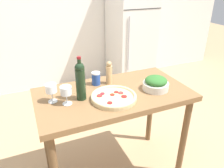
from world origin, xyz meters
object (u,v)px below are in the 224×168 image
(wine_glass_far, at_px, (51,89))
(homemade_pizza, at_px, (114,97))
(wine_bottle, at_px, (80,80))
(salt_canister, at_px, (96,78))
(wine_glass_near, at_px, (66,91))
(salad_bowl, at_px, (156,83))
(pepper_mill, at_px, (109,73))
(refrigerator, at_px, (131,32))

(wine_glass_far, xyz_separation_m, homemade_pizza, (0.44, -0.15, -0.08))
(wine_bottle, distance_m, wine_glass_far, 0.22)
(wine_glass_far, relative_size, salt_canister, 1.27)
(wine_bottle, xyz_separation_m, wine_glass_far, (-0.21, 0.04, -0.05))
(wine_bottle, xyz_separation_m, wine_glass_near, (-0.12, -0.03, -0.05))
(wine_glass_near, relative_size, wine_glass_far, 1.00)
(wine_glass_near, distance_m, salad_bowl, 0.74)
(wine_bottle, distance_m, homemade_pizza, 0.28)
(wine_glass_far, xyz_separation_m, pepper_mill, (0.51, 0.12, -0.01))
(wine_bottle, bearing_deg, homemade_pizza, -24.80)
(wine_bottle, distance_m, pepper_mill, 0.35)
(wine_bottle, bearing_deg, refrigerator, 52.73)
(homemade_pizza, bearing_deg, salt_canister, 97.15)
(wine_glass_near, distance_m, pepper_mill, 0.46)
(homemade_pizza, bearing_deg, wine_glass_near, 168.15)
(wine_glass_near, height_order, salt_canister, wine_glass_near)
(pepper_mill, relative_size, homemade_pizza, 0.59)
(wine_bottle, relative_size, pepper_mill, 1.65)
(pepper_mill, bearing_deg, wine_glass_near, -154.40)
(wine_glass_far, bearing_deg, salad_bowl, -9.06)
(wine_glass_near, height_order, homemade_pizza, wine_glass_near)
(wine_glass_far, height_order, salad_bowl, wine_glass_far)
(salad_bowl, bearing_deg, refrigerator, 68.53)
(refrigerator, bearing_deg, salad_bowl, -111.47)
(homemade_pizza, xyz_separation_m, salt_canister, (-0.04, 0.30, 0.04))
(refrigerator, relative_size, salad_bowl, 8.55)
(wine_glass_far, height_order, pepper_mill, pepper_mill)
(homemade_pizza, bearing_deg, salad_bowl, 2.42)
(wine_glass_far, distance_m, salad_bowl, 0.84)
(pepper_mill, xyz_separation_m, homemade_pizza, (-0.07, -0.27, -0.08))
(wine_bottle, relative_size, homemade_pizza, 0.97)
(wine_bottle, bearing_deg, salad_bowl, -8.12)
(pepper_mill, bearing_deg, refrigerator, 56.83)
(refrigerator, height_order, salt_canister, refrigerator)
(wine_glass_far, bearing_deg, homemade_pizza, -18.71)
(wine_glass_near, relative_size, homemade_pizza, 0.41)
(refrigerator, xyz_separation_m, salad_bowl, (-0.73, -1.85, 0.02))
(wine_bottle, relative_size, wine_glass_near, 2.38)
(refrigerator, distance_m, homemade_pizza, 2.18)
(wine_bottle, height_order, homemade_pizza, wine_bottle)
(wine_bottle, height_order, wine_glass_far, wine_bottle)
(wine_glass_near, bearing_deg, refrigerator, 50.86)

